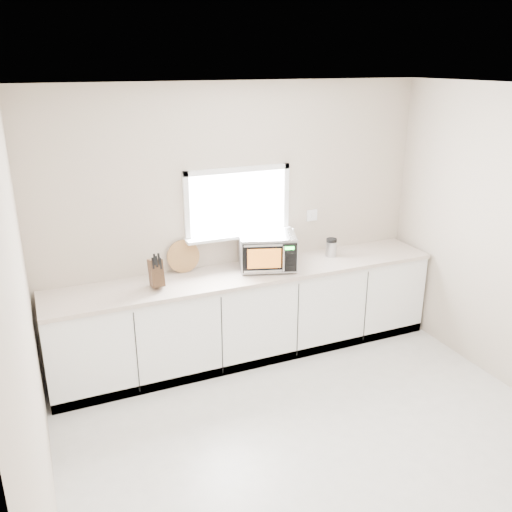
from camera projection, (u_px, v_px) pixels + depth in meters
ground at (334, 457)px, 4.16m from camera, size 4.00×4.00×0.00m
back_wall at (237, 220)px, 5.42m from camera, size 4.00×0.17×2.70m
cabinets at (249, 315)px, 5.48m from camera, size 3.92×0.60×0.88m
countertop at (249, 273)px, 5.32m from camera, size 3.92×0.64×0.04m
microwave at (267, 251)px, 5.34m from camera, size 0.64×0.57×0.35m
knife_block at (156, 272)px, 4.89m from camera, size 0.12×0.24×0.34m
cutting_board at (183, 256)px, 5.25m from camera, size 0.32×0.08×0.32m
coffee_grinder at (331, 247)px, 5.69m from camera, size 0.14×0.14×0.20m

